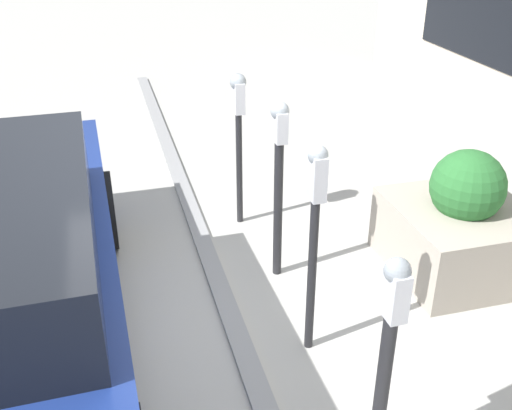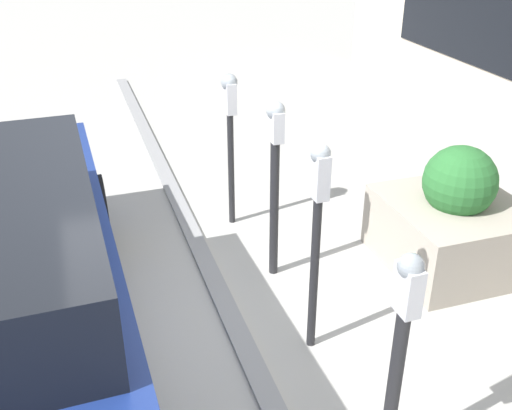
{
  "view_description": "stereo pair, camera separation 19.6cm",
  "coord_description": "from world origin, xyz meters",
  "px_view_note": "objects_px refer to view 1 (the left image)",
  "views": [
    {
      "loc": [
        -3.64,
        0.86,
        2.94
      ],
      "look_at": [
        0.0,
        -0.12,
        0.97
      ],
      "focal_mm": 42.0,
      "sensor_mm": 36.0,
      "label": 1
    },
    {
      "loc": [
        -3.58,
        1.05,
        2.94
      ],
      "look_at": [
        0.0,
        -0.12,
        0.97
      ],
      "focal_mm": 42.0,
      "sensor_mm": 36.0,
      "label": 2
    }
  ],
  "objects_px": {
    "parking_meter_middle": "(279,166)",
    "planter_box": "(460,227)",
    "parking_meter_second": "(315,217)",
    "parking_meter_nearest": "(388,346)",
    "parking_meter_fourth": "(239,118)"
  },
  "relations": [
    {
      "from": "parking_meter_middle",
      "to": "planter_box",
      "type": "relative_size",
      "value": 1.33
    },
    {
      "from": "parking_meter_second",
      "to": "parking_meter_nearest",
      "type": "bearing_deg",
      "value": -179.9
    },
    {
      "from": "parking_meter_nearest",
      "to": "parking_meter_second",
      "type": "height_order",
      "value": "parking_meter_second"
    },
    {
      "from": "planter_box",
      "to": "parking_meter_second",
      "type": "bearing_deg",
      "value": 111.87
    },
    {
      "from": "parking_meter_second",
      "to": "parking_meter_middle",
      "type": "relative_size",
      "value": 1.02
    },
    {
      "from": "parking_meter_fourth",
      "to": "parking_meter_second",
      "type": "bearing_deg",
      "value": -179.03
    },
    {
      "from": "parking_meter_middle",
      "to": "planter_box",
      "type": "bearing_deg",
      "value": -102.43
    },
    {
      "from": "parking_meter_middle",
      "to": "planter_box",
      "type": "distance_m",
      "value": 1.67
    },
    {
      "from": "parking_meter_second",
      "to": "parking_meter_middle",
      "type": "xyz_separation_m",
      "value": [
        0.97,
        -0.06,
        -0.06
      ]
    },
    {
      "from": "parking_meter_nearest",
      "to": "parking_meter_middle",
      "type": "height_order",
      "value": "parking_meter_middle"
    },
    {
      "from": "parking_meter_fourth",
      "to": "planter_box",
      "type": "relative_size",
      "value": 1.3
    },
    {
      "from": "parking_meter_nearest",
      "to": "parking_meter_middle",
      "type": "xyz_separation_m",
      "value": [
        2.06,
        -0.05,
        0.11
      ]
    },
    {
      "from": "parking_meter_nearest",
      "to": "parking_meter_fourth",
      "type": "distance_m",
      "value": 3.05
    },
    {
      "from": "parking_meter_fourth",
      "to": "planter_box",
      "type": "bearing_deg",
      "value": -129.2
    },
    {
      "from": "parking_meter_middle",
      "to": "parking_meter_fourth",
      "type": "bearing_deg",
      "value": 5.2
    }
  ]
}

